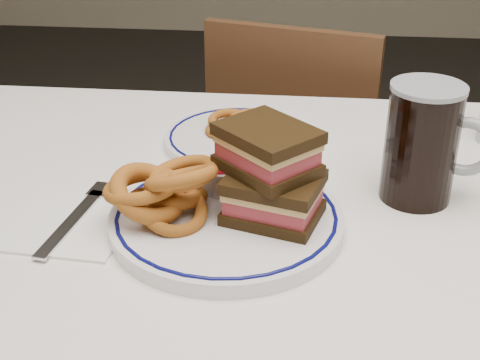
# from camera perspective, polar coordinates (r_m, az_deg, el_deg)

# --- Properties ---
(dining_table) EXTENTS (1.27, 0.87, 0.75)m
(dining_table) POSITION_cam_1_polar(r_m,az_deg,el_deg) (0.95, 4.60, -8.25)
(dining_table) COLOR silver
(dining_table) RESTS_ON floor
(chair_far) EXTENTS (0.47, 0.47, 0.83)m
(chair_far) POSITION_cam_1_polar(r_m,az_deg,el_deg) (1.65, 5.02, 0.96)
(chair_far) COLOR #3F2514
(chair_far) RESTS_ON floor
(main_plate) EXTENTS (0.30, 0.30, 0.02)m
(main_plate) POSITION_cam_1_polar(r_m,az_deg,el_deg) (0.85, -1.16, -3.36)
(main_plate) COLOR white
(main_plate) RESTS_ON dining_table
(reuben_sandwich) EXTENTS (0.15, 0.15, 0.12)m
(reuben_sandwich) POSITION_cam_1_polar(r_m,az_deg,el_deg) (0.82, 2.63, 0.56)
(reuben_sandwich) COLOR black
(reuben_sandwich) RESTS_ON main_plate
(onion_rings_main) EXTENTS (0.15, 0.13, 0.11)m
(onion_rings_main) POSITION_cam_1_polar(r_m,az_deg,el_deg) (0.84, -6.50, -0.85)
(onion_rings_main) COLOR #6E320E
(onion_rings_main) RESTS_ON main_plate
(ketchup_ramekin) EXTENTS (0.06, 0.06, 0.04)m
(ketchup_ramekin) POSITION_cam_1_polar(r_m,az_deg,el_deg) (0.90, -1.53, 0.35)
(ketchup_ramekin) COLOR silver
(ketchup_ramekin) RESTS_ON main_plate
(beer_mug) EXTENTS (0.15, 0.10, 0.16)m
(beer_mug) POSITION_cam_1_polar(r_m,az_deg,el_deg) (0.92, 15.43, 3.09)
(beer_mug) COLOR black
(beer_mug) RESTS_ON dining_table
(far_plate) EXTENTS (0.24, 0.24, 0.02)m
(far_plate) POSITION_cam_1_polar(r_m,az_deg,el_deg) (1.08, -0.05, 3.53)
(far_plate) COLOR white
(far_plate) RESTS_ON dining_table
(onion_rings_far) EXTENTS (0.11, 0.08, 0.04)m
(onion_rings_far) POSITION_cam_1_polar(r_m,az_deg,el_deg) (1.08, -0.31, 4.95)
(onion_rings_far) COLOR #6E320E
(onion_rings_far) RESTS_ON far_plate
(napkin_fork) EXTENTS (0.16, 0.19, 0.01)m
(napkin_fork) POSITION_cam_1_polar(r_m,az_deg,el_deg) (0.89, -14.11, -3.61)
(napkin_fork) COLOR white
(napkin_fork) RESTS_ON dining_table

